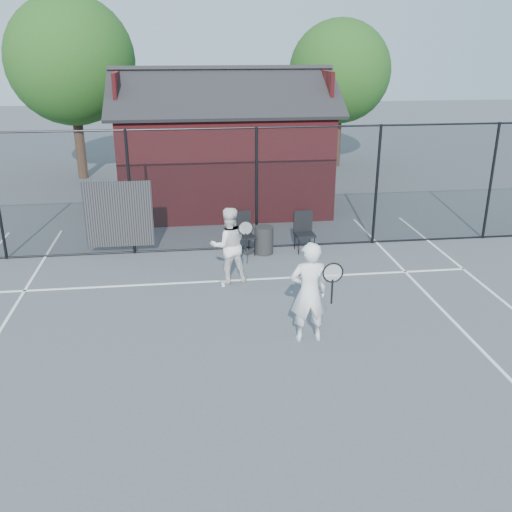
{
  "coord_description": "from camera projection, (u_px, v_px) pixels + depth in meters",
  "views": [
    {
      "loc": [
        -0.7,
        -8.31,
        4.88
      ],
      "look_at": [
        0.55,
        1.55,
        1.1
      ],
      "focal_mm": 40.0,
      "sensor_mm": 36.0,
      "label": 1
    }
  ],
  "objects": [
    {
      "name": "waste_bin",
      "position": [
        264.0,
        240.0,
        13.8
      ],
      "size": [
        0.48,
        0.48,
        0.68
      ],
      "primitive_type": "cylinder",
      "rotation": [
        0.0,
        0.0,
        -0.04
      ],
      "color": "#262626",
      "rests_on": "ground"
    },
    {
      "name": "chair_right",
      "position": [
        305.0,
        233.0,
        13.87
      ],
      "size": [
        0.49,
        0.51,
        0.97
      ],
      "primitive_type": "cube",
      "rotation": [
        0.0,
        0.0,
        0.06
      ],
      "color": "black",
      "rests_on": "ground"
    },
    {
      "name": "player_front",
      "position": [
        309.0,
        292.0,
        9.6
      ],
      "size": [
        0.8,
        0.59,
        1.79
      ],
      "color": "white",
      "rests_on": "ground"
    },
    {
      "name": "player_back",
      "position": [
        229.0,
        245.0,
        12.03
      ],
      "size": [
        0.93,
        0.74,
        1.64
      ],
      "color": "white",
      "rests_on": "ground"
    },
    {
      "name": "fence",
      "position": [
        202.0,
        193.0,
        13.61
      ],
      "size": [
        22.04,
        3.0,
        3.0
      ],
      "color": "black",
      "rests_on": "ground"
    },
    {
      "name": "chair_left",
      "position": [
        244.0,
        234.0,
        13.68
      ],
      "size": [
        0.59,
        0.6,
        1.0
      ],
      "primitive_type": "cube",
      "rotation": [
        0.0,
        0.0,
        0.24
      ],
      "color": "black",
      "rests_on": "ground"
    },
    {
      "name": "court_lines",
      "position": [
        243.0,
        397.0,
        8.29
      ],
      "size": [
        11.02,
        18.0,
        0.01
      ],
      "color": "white",
      "rests_on": "ground"
    },
    {
      "name": "ground",
      "position": [
        235.0,
        352.0,
        9.52
      ],
      "size": [
        80.0,
        80.0,
        0.0
      ],
      "primitive_type": "plane",
      "color": "#4C5357",
      "rests_on": "ground"
    },
    {
      "name": "clubhouse",
      "position": [
        224.0,
        155.0,
        17.36
      ],
      "size": [
        6.5,
        4.36,
        4.19
      ],
      "color": "maroon",
      "rests_on": "ground"
    },
    {
      "name": "tree_right",
      "position": [
        340.0,
        72.0,
        22.3
      ],
      "size": [
        3.97,
        3.97,
        5.7
      ],
      "color": "#332314",
      "rests_on": "ground"
    },
    {
      "name": "tree_left",
      "position": [
        71.0,
        61.0,
        20.02
      ],
      "size": [
        4.48,
        4.48,
        6.44
      ],
      "color": "#332314",
      "rests_on": "ground"
    }
  ]
}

